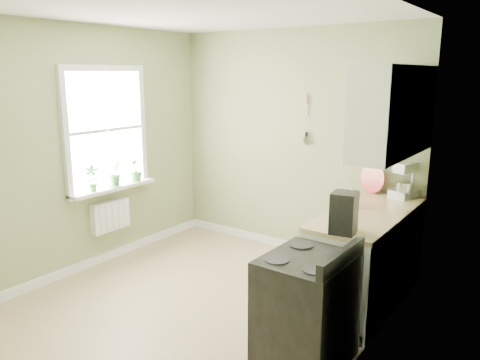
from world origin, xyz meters
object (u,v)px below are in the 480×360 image
Objects in this scene: stove at (306,309)px; coffee_maker at (344,214)px; kettle at (352,198)px; stand_mixer at (407,181)px.

stove is 0.82m from coffee_maker.
kettle is at bearing 98.29° from stove.
coffee_maker is at bearing -93.33° from stand_mixer.
stove is 2.06m from stand_mixer.
stand_mixer is 1.44m from coffee_maker.
stove is 1.39m from kettle.
stand_mixer reaches higher than stove.
kettle is at bearing -113.88° from stand_mixer.
stand_mixer is at bearing 86.21° from stove.
stove is 2.35× the size of stand_mixer.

